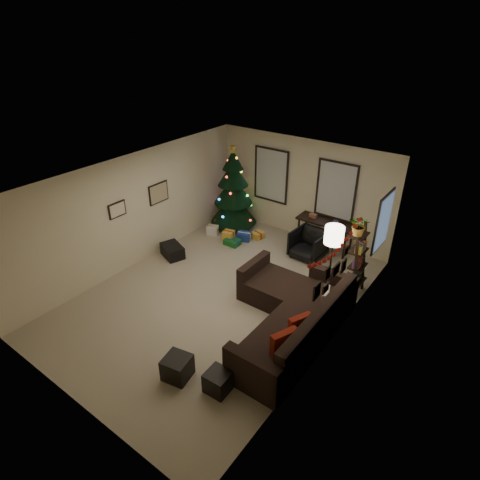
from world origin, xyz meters
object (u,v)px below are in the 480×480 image
at_px(desk_chair, 308,244).
at_px(bookshelf, 359,262).
at_px(sofa, 292,317).
at_px(desk, 325,224).
at_px(christmas_tree, 233,193).

bearing_deg(desk_chair, bookshelf, -21.39).
relative_size(sofa, bookshelf, 1.93).
relative_size(sofa, desk_chair, 4.28).
xyz_separation_m(desk_chair, bookshelf, (1.54, -0.72, 0.42)).
bearing_deg(desk, sofa, -74.21).
distance_m(sofa, bookshelf, 2.01).
bearing_deg(bookshelf, christmas_tree, 166.03).
bearing_deg(sofa, christmas_tree, 141.15).
bearing_deg(desk, christmas_tree, -172.71).
xyz_separation_m(christmas_tree, desk_chair, (2.57, -0.31, -0.64)).
relative_size(desk, bookshelf, 0.90).
distance_m(christmas_tree, sofa, 4.68).
distance_m(christmas_tree, desk, 2.73).
xyz_separation_m(christmas_tree, sofa, (3.61, -2.90, -0.70)).
xyz_separation_m(sofa, desk_chair, (-1.03, 2.60, 0.06)).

